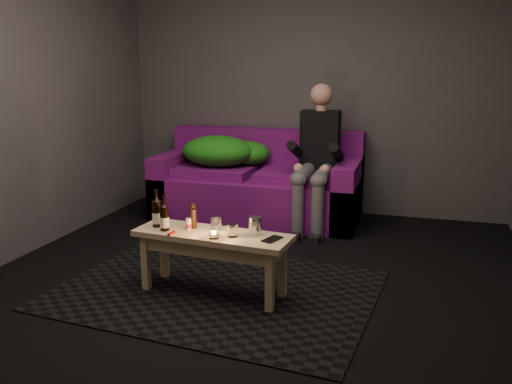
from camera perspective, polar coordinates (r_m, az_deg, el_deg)
floor at (r=3.90m, az=-0.86°, el=-10.17°), size 4.50×4.50×0.00m
room at (r=4.02m, az=1.14°, el=14.60°), size 4.50×4.50×4.50m
rug at (r=3.88m, az=-4.22°, el=-10.24°), size 2.30×1.76×0.01m
sofa at (r=5.59m, az=0.29°, el=0.60°), size 2.05×0.92×0.88m
green_blanket at (r=5.63m, az=-3.47°, el=4.25°), size 0.90×0.62×0.31m
person at (r=5.21m, az=6.41°, el=3.94°), size 0.37×0.85×1.37m
coffee_table at (r=3.71m, az=-4.59°, el=-5.45°), size 1.11×0.44×0.44m
beer_bottle_a at (r=3.84m, az=-10.39°, el=-2.17°), size 0.07×0.07×0.27m
beer_bottle_b at (r=3.75m, az=-9.62°, el=-2.66°), size 0.06×0.06×0.25m
salt_shaker at (r=3.75m, az=-7.12°, el=-3.36°), size 0.04×0.04×0.08m
pepper_mill at (r=3.79m, az=-6.63°, el=-2.78°), size 0.06×0.06×0.14m
tumbler_back at (r=3.72m, az=-4.21°, el=-3.40°), size 0.08×0.08×0.09m
tealight at (r=3.56m, az=-4.46°, el=-4.50°), size 0.07×0.07×0.05m
tumbler_front at (r=3.58m, az=-2.47°, el=-4.07°), size 0.07×0.07×0.08m
steel_cup at (r=3.62m, az=-0.10°, el=-3.56°), size 0.09×0.09×0.12m
smartphone at (r=3.53m, az=1.73°, el=-4.99°), size 0.12×0.17×0.01m
red_lighter at (r=3.68m, az=-8.87°, el=-4.31°), size 0.03×0.08×0.01m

